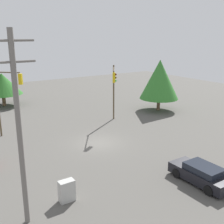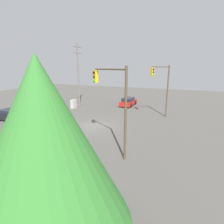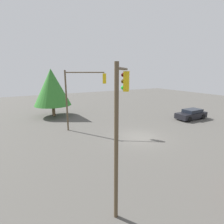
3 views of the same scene
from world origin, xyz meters
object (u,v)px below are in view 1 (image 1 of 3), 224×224
sedan_dark (201,174)px  traffic_signal_cross (6,93)px  traffic_signal_main (114,85)px  electrical_cabinet (67,191)px

sedan_dark → traffic_signal_cross: bearing=117.2°
traffic_signal_main → traffic_signal_cross: size_ratio=0.97×
electrical_cabinet → traffic_signal_main: bearing=45.8°
sedan_dark → traffic_signal_main: size_ratio=0.69×
traffic_signal_main → traffic_signal_cross: 11.64m
sedan_dark → electrical_cabinet: (-8.87, 3.16, 0.02)m
sedan_dark → electrical_cabinet: size_ratio=3.25×
traffic_signal_cross → electrical_cabinet: bearing=-48.6°
traffic_signal_main → electrical_cabinet: traffic_signal_main is taller
traffic_signal_cross → electrical_cabinet: (-0.07, -13.96, -3.90)m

